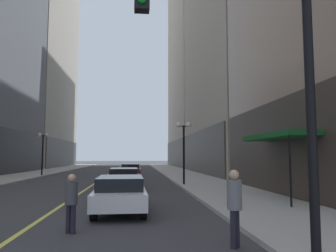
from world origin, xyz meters
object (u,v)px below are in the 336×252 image
object	(u,v)px
car_red	(124,178)
traffic_light_near_right	(256,67)
pedestrian_with_orange_bag	(71,199)
car_white	(120,192)
pedestrian_in_grey_suit	(234,202)
street_lamp_right_mid	(184,139)
street_lamp_left_far	(43,144)
fire_hydrant_right	(231,198)
car_maroon	(131,170)

from	to	relation	value
car_red	traffic_light_near_right	size ratio (longest dim) A/B	0.84
car_red	pedestrian_with_orange_bag	xyz separation A→B (m)	(-0.99, -11.82, 0.20)
car_white	pedestrian_with_orange_bag	size ratio (longest dim) A/B	3.00
pedestrian_in_grey_suit	street_lamp_right_mid	distance (m)	15.38
street_lamp_right_mid	car_red	bearing A→B (deg)	-158.92
pedestrian_in_grey_suit	street_lamp_left_far	bearing A→B (deg)	113.38
pedestrian_in_grey_suit	fire_hydrant_right	size ratio (longest dim) A/B	2.21
street_lamp_right_mid	street_lamp_left_far	bearing A→B (deg)	136.74
car_maroon	pedestrian_in_grey_suit	size ratio (longest dim) A/B	2.38
car_maroon	pedestrian_with_orange_bag	world-z (taller)	pedestrian_with_orange_bag
car_red	fire_hydrant_right	bearing A→B (deg)	-60.58
fire_hydrant_right	street_lamp_left_far	bearing A→B (deg)	121.56
pedestrian_with_orange_bag	street_lamp_right_mid	bearing A→B (deg)	69.39
car_red	street_lamp_right_mid	xyz separation A→B (m)	(4.04, 1.56, 2.54)
fire_hydrant_right	pedestrian_with_orange_bag	bearing A→B (deg)	-145.76
street_lamp_right_mid	fire_hydrant_right	bearing A→B (deg)	-87.02
traffic_light_near_right	street_lamp_left_far	world-z (taller)	traffic_light_near_right
car_white	pedestrian_with_orange_bag	bearing A→B (deg)	-109.26
traffic_light_near_right	street_lamp_left_far	distance (m)	31.14
street_lamp_left_far	street_lamp_right_mid	bearing A→B (deg)	-43.26
car_white	car_maroon	world-z (taller)	same
pedestrian_in_grey_suit	traffic_light_near_right	world-z (taller)	traffic_light_near_right
car_white	car_maroon	size ratio (longest dim) A/B	1.14
car_red	pedestrian_with_orange_bag	size ratio (longest dim) A/B	2.97
car_red	street_lamp_left_far	distance (m)	16.38
car_white	pedestrian_in_grey_suit	distance (m)	5.88
street_lamp_left_far	fire_hydrant_right	distance (m)	25.57
car_red	pedestrian_with_orange_bag	distance (m)	11.86
car_white	fire_hydrant_right	xyz separation A→B (m)	(4.36, 0.43, -0.32)
traffic_light_near_right	fire_hydrant_right	world-z (taller)	traffic_light_near_right
pedestrian_with_orange_bag	traffic_light_near_right	world-z (taller)	traffic_light_near_right
street_lamp_left_far	car_red	bearing A→B (deg)	-57.22
car_white	fire_hydrant_right	bearing A→B (deg)	5.61
pedestrian_with_orange_bag	street_lamp_left_far	xyz separation A→B (m)	(-7.77, 25.42, 2.33)
pedestrian_with_orange_bag	traffic_light_near_right	distance (m)	5.96
fire_hydrant_right	car_maroon	bearing A→B (deg)	102.75
pedestrian_with_orange_bag	street_lamp_right_mid	world-z (taller)	street_lamp_right_mid
car_white	street_lamp_left_far	size ratio (longest dim) A/B	1.08
car_white	fire_hydrant_right	distance (m)	4.40
car_maroon	pedestrian_with_orange_bag	distance (m)	22.74
traffic_light_near_right	street_lamp_left_far	size ratio (longest dim) A/B	1.28
traffic_light_near_right	street_lamp_right_mid	xyz separation A→B (m)	(1.05, 16.79, -0.49)
pedestrian_with_orange_bag	traffic_light_near_right	xyz separation A→B (m)	(3.98, -3.42, 2.82)
pedestrian_with_orange_bag	fire_hydrant_right	xyz separation A→B (m)	(5.53, 3.76, -0.52)
pedestrian_in_grey_suit	fire_hydrant_right	distance (m)	5.81
pedestrian_in_grey_suit	street_lamp_left_far	distance (m)	29.74
car_red	fire_hydrant_right	world-z (taller)	car_red
car_white	street_lamp_left_far	distance (m)	23.96
pedestrian_with_orange_bag	pedestrian_in_grey_suit	size ratio (longest dim) A/B	0.90
traffic_light_near_right	fire_hydrant_right	xyz separation A→B (m)	(1.55, 7.18, -3.34)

